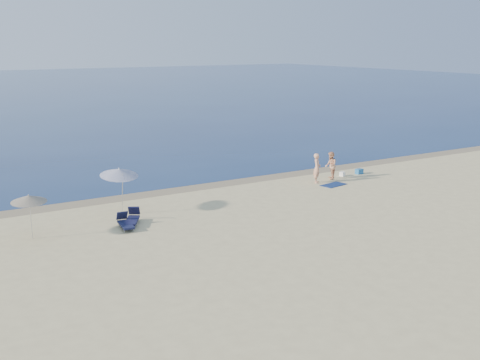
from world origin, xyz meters
The scene contains 10 objects.
wet_sand_strip centered at (0.00, 19.40, 0.00)m, with size 240.00×1.60×0.00m, color #847254.
person_left centered at (4.37, 16.58, 0.92)m, with size 0.67×0.44×1.84m, color tan.
person_right centered at (5.74, 16.91, 0.88)m, with size 0.86×0.67×1.76m, color tan.
beach_towel centered at (4.87, 15.55, 0.01)m, with size 1.62×0.90×0.03m, color #0F1F4C.
white_bag centered at (6.96, 17.18, 0.14)m, with size 0.33×0.28×0.28m, color white.
blue_cooler centered at (8.36, 17.12, 0.17)m, with size 0.47×0.34×0.34m, color #1D5FA0.
umbrella_near centered at (-8.44, 16.38, 2.15)m, with size 1.91×1.94×2.51m.
umbrella_far centered at (-13.23, 14.70, 1.82)m, with size 1.87×1.88×2.08m.
lounger_left centered at (-9.13, 13.93, 0.25)m, with size 0.69×1.62×0.69m.
lounger_right centered at (-8.60, 14.38, 0.27)m, with size 1.31×1.72×0.74m.
Camera 1 is at (-18.57, -11.93, 8.59)m, focal length 45.00 mm.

